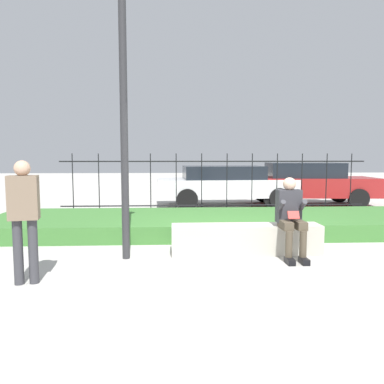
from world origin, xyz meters
name	(u,v)px	position (x,y,z in m)	size (l,w,h in m)	color
ground_plane	(237,254)	(0.00, 0.00, 0.00)	(60.00, 60.00, 0.00)	#B2AFA8
stone_bench	(246,241)	(0.15, 0.00, 0.22)	(2.50, 0.45, 0.50)	#B7B2A3
person_seated_reader	(291,214)	(0.81, -0.26, 0.72)	(0.42, 0.73, 1.30)	black
grass_berm	(222,223)	(0.00, 2.01, 0.17)	(10.01, 2.62, 0.33)	#3D7533
iron_fence	(214,184)	(0.00, 3.64, 0.90)	(8.01, 0.03, 1.71)	black
car_parked_center	(227,184)	(0.69, 6.09, 0.72)	(4.73, 2.11, 1.32)	silver
car_parked_right	(307,183)	(3.39, 6.12, 0.75)	(4.38, 2.01, 1.42)	maroon
person_passerby	(24,212)	(-2.96, -1.33, 0.94)	(0.40, 0.29, 1.59)	#38383D
street_lamp	(123,87)	(-1.83, -0.19, 2.71)	(0.28, 0.28, 4.48)	#2D2D30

